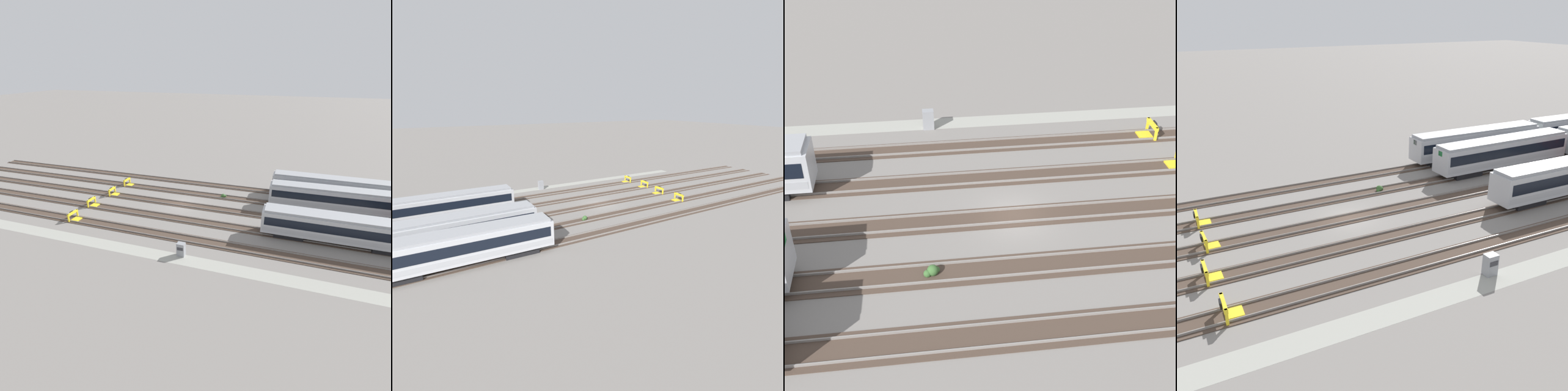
% 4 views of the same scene
% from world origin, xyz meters
% --- Properties ---
extents(ground_plane, '(400.00, 400.00, 0.00)m').
position_xyz_m(ground_plane, '(0.00, 0.00, 0.00)').
color(ground_plane, gray).
extents(service_walkway, '(54.00, 2.00, 0.01)m').
position_xyz_m(service_walkway, '(0.00, -13.87, 0.00)').
color(service_walkway, '#9E9E93').
rests_on(service_walkway, ground).
extents(rail_track_nearest, '(90.00, 2.23, 0.21)m').
position_xyz_m(rail_track_nearest, '(0.00, -9.57, 0.04)').
color(rail_track_nearest, '#47382D').
rests_on(rail_track_nearest, ground).
extents(rail_track_near_inner, '(90.00, 2.24, 0.21)m').
position_xyz_m(rail_track_near_inner, '(0.00, -4.78, 0.04)').
color(rail_track_near_inner, '#47382D').
rests_on(rail_track_near_inner, ground).
extents(rail_track_middle, '(90.00, 2.24, 0.21)m').
position_xyz_m(rail_track_middle, '(0.00, 0.00, 0.04)').
color(rail_track_middle, '#47382D').
rests_on(rail_track_middle, ground).
extents(rail_track_far_inner, '(90.00, 2.23, 0.21)m').
position_xyz_m(rail_track_far_inner, '(0.00, 4.78, 0.04)').
color(rail_track_far_inner, '#47382D').
rests_on(rail_track_far_inner, ground).
extents(rail_track_farthest, '(90.00, 2.23, 0.21)m').
position_xyz_m(rail_track_farthest, '(0.00, 9.57, 0.04)').
color(rail_track_farthest, '#47382D').
rests_on(rail_track_farthest, ground).
extents(subway_car_front_row_leftmost, '(18.05, 3.15, 3.70)m').
position_xyz_m(subway_car_front_row_leftmost, '(21.80, 9.57, 2.04)').
color(subway_car_front_row_leftmost, '#B7BABF').
rests_on(subway_car_front_row_leftmost, ground).
extents(subway_car_back_row_leftmost, '(18.01, 2.91, 3.70)m').
position_xyz_m(subway_car_back_row_leftmost, '(21.80, -4.74, 2.04)').
color(subway_car_back_row_leftmost, '#B7BABF').
rests_on(subway_car_back_row_leftmost, ground).
extents(subway_car_back_row_centre, '(18.04, 3.10, 3.70)m').
position_xyz_m(subway_car_back_row_centre, '(21.80, 4.75, 2.04)').
color(subway_car_back_row_centre, '#B7BABF').
rests_on(subway_car_back_row_centre, ground).
extents(bumper_stop_nearest_track, '(1.36, 2.00, 1.22)m').
position_xyz_m(bumper_stop_nearest_track, '(-12.55, -9.57, 0.51)').
color(bumper_stop_nearest_track, yellow).
rests_on(bumper_stop_nearest_track, ground).
extents(bumper_stop_near_inner_track, '(1.34, 2.00, 1.22)m').
position_xyz_m(bumper_stop_near_inner_track, '(-12.95, -4.79, 0.51)').
color(bumper_stop_near_inner_track, yellow).
rests_on(bumper_stop_near_inner_track, ground).
extents(bumper_stop_middle_track, '(1.37, 2.01, 1.22)m').
position_xyz_m(bumper_stop_middle_track, '(-12.32, 0.01, 0.51)').
color(bumper_stop_middle_track, yellow).
rests_on(bumper_stop_middle_track, ground).
extents(bumper_stop_far_inner_track, '(1.37, 2.01, 1.22)m').
position_xyz_m(bumper_stop_far_inner_track, '(-12.25, 4.78, 0.51)').
color(bumper_stop_far_inner_track, yellow).
rests_on(bumper_stop_far_inner_track, ground).
extents(electrical_cabinet, '(0.90, 0.73, 1.60)m').
position_xyz_m(electrical_cabinet, '(4.82, -13.11, 0.80)').
color(electrical_cabinet, gray).
rests_on(electrical_cabinet, ground).
extents(weed_clump, '(0.92, 0.70, 0.64)m').
position_xyz_m(weed_clump, '(5.46, 4.76, 0.24)').
color(weed_clump, '#38602D').
rests_on(weed_clump, ground).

